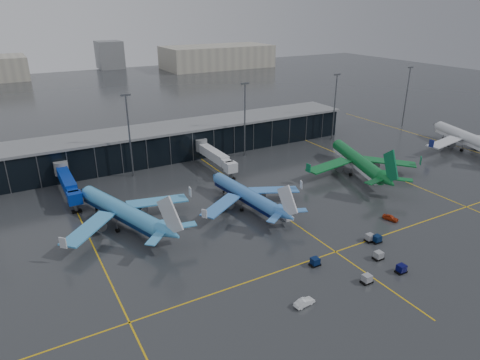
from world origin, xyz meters
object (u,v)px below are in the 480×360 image
airliner_klm_near (246,187)px  airliner_aer_lingus (358,153)px  mobile_airstair (287,216)px  service_van_red (390,218)px  airliner_arkefly (120,201)px  baggage_carts (368,256)px  airliner_ba (468,131)px  service_van_white (304,302)px

airliner_klm_near → airliner_aer_lingus: bearing=-0.5°
airliner_aer_lingus → mobile_airstair: 40.63m
mobile_airstair → service_van_red: 25.54m
airliner_arkefly → baggage_carts: bearing=-63.4°
airliner_klm_near → baggage_carts: airliner_klm_near is taller
airliner_ba → airliner_aer_lingus: bearing=-163.8°
airliner_aer_lingus → airliner_ba: size_ratio=0.98×
baggage_carts → mobile_airstair: size_ratio=5.83×
airliner_klm_near → service_van_red: 36.93m
airliner_ba → service_van_white: 114.28m
airliner_aer_lingus → service_van_red: size_ratio=11.18×
airliner_arkefly → airliner_ba: size_ratio=0.93×
baggage_carts → mobile_airstair: mobile_airstair is taller
airliner_ba → airliner_arkefly: bearing=-163.6°
mobile_airstair → airliner_aer_lingus: bearing=24.7°
mobile_airstair → service_van_white: mobile_airstair is taller
airliner_arkefly → airliner_klm_near: airliner_arkefly is taller
airliner_aer_lingus → service_van_white: 69.71m
baggage_carts → service_van_white: (-20.62, -5.25, -0.09)m
airliner_aer_lingus → baggage_carts: 51.23m
airliner_aer_lingus → mobile_airstair: (-37.37, -14.83, -5.85)m
airliner_arkefly → mobile_airstair: 40.52m
airliner_aer_lingus → service_van_white: (-54.04, -43.63, -5.95)m
service_van_white → baggage_carts: bearing=-81.4°
service_van_white → airliner_arkefly: bearing=17.8°
baggage_carts → service_van_white: 21.28m
airliner_ba → baggage_carts: bearing=-138.7°
airliner_klm_near → service_van_red: bearing=-47.2°
airliner_klm_near → baggage_carts: bearing=-80.2°
airliner_arkefly → baggage_carts: airliner_arkefly is taller
mobile_airstair → baggage_carts: bearing=-77.4°
airliner_ba → mobile_airstair: (-89.49, -13.10, -6.00)m
airliner_ba → mobile_airstair: size_ratio=12.79×
baggage_carts → service_van_white: baggage_carts is taller
airliner_arkefly → service_van_red: size_ratio=10.64×
airliner_arkefly → service_van_white: (19.82, -45.55, -5.64)m
airliner_ba → service_van_red: airliner_ba is taller
airliner_arkefly → airliner_aer_lingus: size_ratio=0.95×
mobile_airstair → service_van_white: 33.27m
airliner_klm_near → airliner_ba: airliner_ba is taller
service_van_red → airliner_klm_near: bearing=121.4°
airliner_ba → service_van_white: bearing=-140.4°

